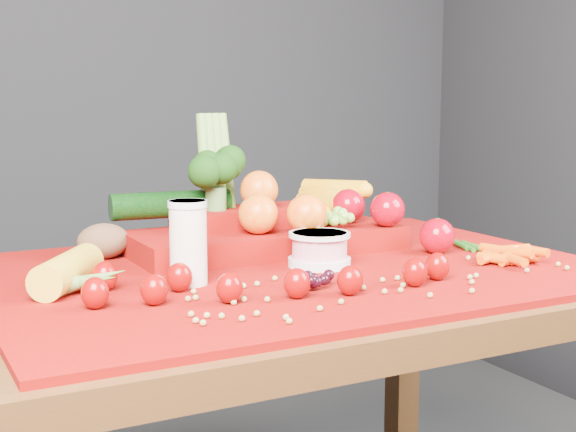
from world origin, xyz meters
name	(u,v)px	position (x,y,z in m)	size (l,w,h in m)	color
table	(293,326)	(0.00, 0.00, 0.66)	(1.10, 0.80, 0.75)	#3D200D
red_cloth	(293,270)	(0.00, 0.00, 0.76)	(1.05, 0.75, 0.01)	#7A0904
milk_glass	(188,240)	(-0.21, -0.04, 0.83)	(0.06, 0.06, 0.13)	silver
yogurt_bowl	(319,248)	(0.04, -0.02, 0.79)	(0.11, 0.11, 0.06)	silver
strawberry_scatter	(248,277)	(-0.15, -0.14, 0.79)	(0.58, 0.28, 0.05)	#8A0006
dark_grape_cluster	(318,279)	(-0.04, -0.15, 0.78)	(0.06, 0.05, 0.03)	black
soybean_scatter	(354,288)	(0.00, -0.20, 0.77)	(0.84, 0.24, 0.01)	#9F8C44
corn_ear	(76,279)	(-0.38, -0.01, 0.78)	(0.25, 0.27, 0.06)	gold
potato	(103,241)	(-0.28, 0.23, 0.80)	(0.10, 0.07, 0.07)	brown
baby_carrot_pile	(510,254)	(0.36, -0.15, 0.78)	(0.17, 0.17, 0.03)	#D04B07
green_bean_pile	(475,246)	(0.40, -0.01, 0.77)	(0.14, 0.12, 0.01)	#1D5212
produce_mound	(271,220)	(0.03, 0.16, 0.82)	(0.59, 0.35, 0.27)	#7A0904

